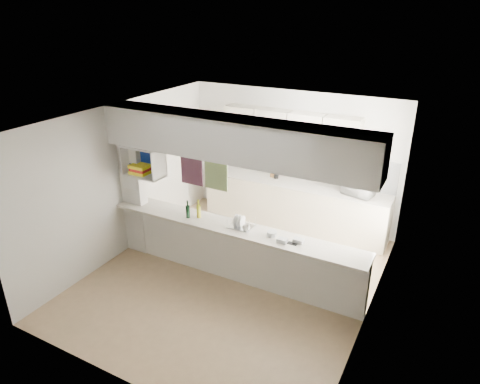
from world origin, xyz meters
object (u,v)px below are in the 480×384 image
Objects in this scene: dish_rack at (241,222)px; wine_bottles at (193,211)px; microwave at (359,187)px; bowl at (359,177)px.

dish_rack is 0.82m from wine_bottles.
dish_rack is (-1.26, -2.06, -0.07)m from microwave.
wine_bottles is at bearing 58.70° from microwave.
microwave is 2.42m from dish_rack.
bowl is (-0.02, 0.03, 0.17)m from microwave.
bowl reaches higher than wine_bottles.
wine_bottles is at bearing -133.53° from bowl.
wine_bottles reaches higher than dish_rack.
microwave is 2.25× the size of bowl.
dish_rack is 1.20× the size of wine_bottles.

